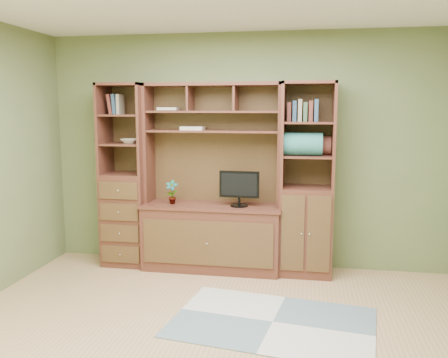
% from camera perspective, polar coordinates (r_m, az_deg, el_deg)
% --- Properties ---
extents(room, '(4.60, 4.10, 2.64)m').
position_cam_1_polar(room, '(3.37, -1.67, 0.32)').
color(room, tan).
rests_on(room, ground).
extents(center_hutch, '(1.54, 0.53, 2.05)m').
position_cam_1_polar(center_hutch, '(5.16, -1.51, 0.11)').
color(center_hutch, '#4E251B').
rests_on(center_hutch, ground).
extents(left_tower, '(0.50, 0.45, 2.05)m').
position_cam_1_polar(left_tower, '(5.48, -11.73, 0.44)').
color(left_tower, '#4E251B').
rests_on(left_tower, ground).
extents(right_tower, '(0.55, 0.45, 2.05)m').
position_cam_1_polar(right_tower, '(5.09, 9.96, -0.12)').
color(right_tower, '#4E251B').
rests_on(right_tower, ground).
extents(rug, '(1.79, 1.33, 0.01)m').
position_cam_1_polar(rug, '(4.16, 5.86, -16.76)').
color(rug, '#929897').
rests_on(rug, ground).
extents(monitor, '(0.44, 0.21, 0.53)m').
position_cam_1_polar(monitor, '(5.07, 1.85, -0.38)').
color(monitor, black).
rests_on(monitor, center_hutch).
extents(orchid, '(0.14, 0.09, 0.26)m').
position_cam_1_polar(orchid, '(5.25, -6.30, -1.58)').
color(orchid, '#AA6039').
rests_on(orchid, center_hutch).
extents(magazines, '(0.25, 0.18, 0.04)m').
position_cam_1_polar(magazines, '(5.24, -3.79, 6.12)').
color(magazines, '#BDB5A1').
rests_on(magazines, center_hutch).
extents(bowl, '(0.20, 0.20, 0.05)m').
position_cam_1_polar(bowl, '(5.42, -11.23, 4.51)').
color(bowl, white).
rests_on(bowl, left_tower).
extents(blanket_teal, '(0.41, 0.24, 0.24)m').
position_cam_1_polar(blanket_teal, '(5.00, 9.41, 4.16)').
color(blanket_teal, '#296C65').
rests_on(blanket_teal, right_tower).
extents(blanket_red, '(0.35, 0.20, 0.20)m').
position_cam_1_polar(blanket_red, '(5.13, 10.75, 4.01)').
color(blanket_red, brown).
rests_on(blanket_red, right_tower).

